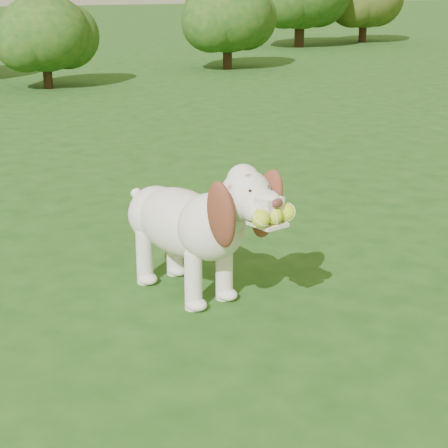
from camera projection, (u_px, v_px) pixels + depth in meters
name	position (u px, v px, depth m)	size (l,w,h in m)	color
ground	(248.00, 259.00, 3.93)	(80.00, 80.00, 0.00)	#1A4313
dog	(194.00, 221.00, 3.36)	(0.51, 1.06, 0.69)	white
shrub_d	(228.00, 14.00, 11.97)	(1.43, 1.43, 1.48)	#382314
shrub_c	(45.00, 33.00, 9.86)	(1.19, 1.19, 1.24)	#382314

